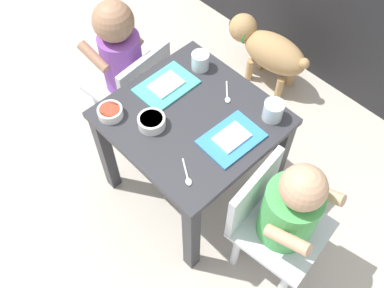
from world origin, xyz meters
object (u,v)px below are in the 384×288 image
Objects in this scene: seated_child_left at (123,58)px; dog at (267,48)px; dining_table at (192,132)px; seated_child_right at (286,211)px; veggie_bowl_near at (110,112)px; cereal_bowl_right_side at (152,121)px; water_cup_right at (273,111)px; food_tray_left at (166,86)px; food_tray_right at (232,138)px; water_cup_left at (200,62)px; spoon_by_left_tray at (227,94)px; spoon_by_right_tray at (187,175)px.

seated_child_left is 1.47× the size of dog.
dining_table is 0.86× the size of seated_child_right.
veggie_bowl_near reaches higher than dog.
cereal_bowl_right_side is (0.37, -0.16, 0.08)m from seated_child_left.
water_cup_right is (0.19, 0.19, 0.12)m from dining_table.
food_tray_right is (0.32, -0.00, 0.00)m from food_tray_left.
water_cup_left is at bearing 84.87° from food_tray_left.
food_tray_left is 0.22m from spoon_by_left_tray.
water_cup_right is 0.54m from veggie_bowl_near.
water_cup_right is at bearing 51.25° from cereal_bowl_right_side.
food_tray_left is at bearing 176.94° from seated_child_right.
veggie_bowl_near is (0.24, -0.23, 0.07)m from seated_child_left.
cereal_bowl_right_side reaches higher than food_tray_left.
cereal_bowl_right_side is at bearing -106.19° from spoon_by_left_tray.
water_cup_left reaches higher than cereal_bowl_right_side.
water_cup_right is 0.18m from spoon_by_left_tray.
food_tray_left is at bearing -154.53° from water_cup_right.
seated_child_left is 9.70× the size of water_cup_right.
seated_child_left is at bearing -165.86° from water_cup_right.
seated_child_left reaches higher than water_cup_left.
food_tray_right is (0.37, -0.67, 0.28)m from dog.
spoon_by_right_tray is (0.22, -0.05, -0.02)m from cereal_bowl_right_side.
dining_table is 6.72× the size of spoon_by_left_tray.
dining_table is at bearing -73.18° from dog.
veggie_bowl_near reaches higher than spoon_by_left_tray.
seated_child_left is 3.19× the size of food_tray_left.
food_tray_right is (0.16, 0.03, 0.10)m from dining_table.
food_tray_right is at bearing 9.08° from dining_table.
seated_child_left is 0.59m from food_tray_right.
seated_child_left is 8.29× the size of spoon_by_left_tray.
veggie_bowl_near is at bearing -150.21° from cereal_bowl_right_side.
water_cup_left is 0.71× the size of cereal_bowl_right_side.
veggie_bowl_near is (-0.05, -0.38, -0.01)m from water_cup_left.
water_cup_left is (-0.58, 0.19, 0.11)m from seated_child_right.
food_tray_left reaches higher than spoon_by_left_tray.
food_tray_left is 2.60× the size of spoon_by_left_tray.
dog is at bearing 91.20° from veggie_bowl_near.
seated_child_right is 0.66m from veggie_bowl_near.
seated_child_left is at bearing 175.35° from dining_table.
water_cup_right reaches higher than dining_table.
water_cup_left reaches higher than dog.
cereal_bowl_right_side is 1.15× the size of spoon_by_left_tray.
water_cup_left is at bearing 105.10° from cereal_bowl_right_side.
spoon_by_left_tray and spoon_by_right_tray have the same top height.
water_cup_right is 0.37m from spoon_by_right_tray.
cereal_bowl_right_side reaches higher than dining_table.
water_cup_right reaches higher than dog.
food_tray_right is (-0.27, 0.03, 0.09)m from seated_child_right.
seated_child_right reaches higher than water_cup_right.
seated_child_left is 0.41m from cereal_bowl_right_side.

